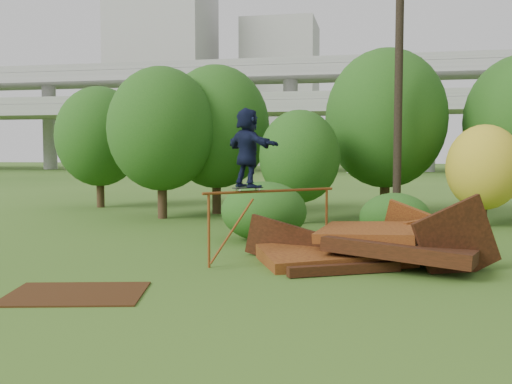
% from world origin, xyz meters
% --- Properties ---
extents(ground, '(240.00, 240.00, 0.00)m').
position_xyz_m(ground, '(0.00, 0.00, 0.00)').
color(ground, '#2D5116').
rests_on(ground, ground).
extents(scrap_pile, '(5.80, 3.41, 2.02)m').
position_xyz_m(scrap_pile, '(1.82, 1.82, 0.38)').
color(scrap_pile, '#40160B').
rests_on(scrap_pile, ground).
extents(grind_rail, '(2.67, 2.39, 1.67)m').
position_xyz_m(grind_rail, '(-0.41, 1.89, 1.27)').
color(grind_rail, brown).
rests_on(grind_rail, ground).
extents(skateboard, '(0.65, 0.61, 0.07)m').
position_xyz_m(skateboard, '(-0.89, 1.47, 1.73)').
color(skateboard, black).
rests_on(skateboard, grind_rail).
extents(skater, '(1.61, 1.47, 1.79)m').
position_xyz_m(skater, '(-0.89, 1.47, 2.64)').
color(skater, black).
rests_on(skater, skateboard).
extents(flat_plate, '(2.71, 2.20, 0.03)m').
position_xyz_m(flat_plate, '(-3.28, -1.94, 0.01)').
color(flat_plate, '#371E0B').
rests_on(flat_plate, ground).
extents(tree_0, '(4.10, 4.10, 5.78)m').
position_xyz_m(tree_0, '(-5.98, 9.49, 3.41)').
color(tree_0, black).
rests_on(tree_0, ground).
extents(tree_1, '(4.38, 4.38, 6.09)m').
position_xyz_m(tree_1, '(-4.40, 11.57, 3.57)').
color(tree_1, black).
rests_on(tree_1, ground).
extents(tree_2, '(2.86, 2.86, 4.03)m').
position_xyz_m(tree_2, '(-0.64, 8.93, 2.38)').
color(tree_2, black).
rests_on(tree_2, ground).
extents(tree_3, '(4.75, 4.75, 6.60)m').
position_xyz_m(tree_3, '(2.39, 12.00, 3.86)').
color(tree_3, black).
rests_on(tree_3, ground).
extents(tree_4, '(2.52, 2.52, 3.47)m').
position_xyz_m(tree_4, '(5.59, 9.31, 2.02)').
color(tree_4, black).
rests_on(tree_4, ground).
extents(tree_6, '(3.96, 3.96, 5.54)m').
position_xyz_m(tree_6, '(-10.36, 13.11, 3.25)').
color(tree_6, black).
rests_on(tree_6, ground).
extents(shrub_left, '(2.47, 2.28, 1.71)m').
position_xyz_m(shrub_left, '(-1.14, 4.81, 0.85)').
color(shrub_left, '#174412').
rests_on(shrub_left, ground).
extents(shrub_right, '(1.98, 1.81, 1.40)m').
position_xyz_m(shrub_right, '(2.53, 5.24, 0.70)').
color(shrub_right, '#174412').
rests_on(shrub_right, ground).
extents(utility_pole, '(1.40, 0.28, 9.65)m').
position_xyz_m(utility_pole, '(2.73, 9.14, 4.90)').
color(utility_pole, black).
rests_on(utility_pole, ground).
extents(freeway_overpass, '(160.00, 15.00, 13.70)m').
position_xyz_m(freeway_overpass, '(0.00, 62.92, 10.32)').
color(freeway_overpass, gray).
rests_on(freeway_overpass, ground).
extents(building_left, '(18.00, 16.00, 35.00)m').
position_xyz_m(building_left, '(-38.00, 95.00, 17.50)').
color(building_left, '#9E9E99').
rests_on(building_left, ground).
extents(building_right, '(14.00, 14.00, 28.00)m').
position_xyz_m(building_right, '(-16.00, 102.00, 14.00)').
color(building_right, '#9E9E99').
rests_on(building_right, ground).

